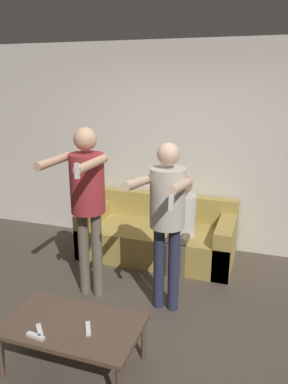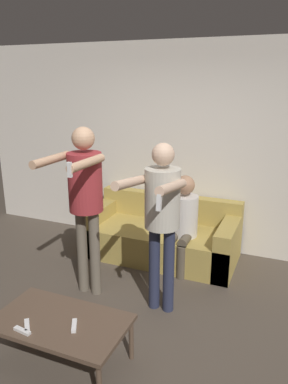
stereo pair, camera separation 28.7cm
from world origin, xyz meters
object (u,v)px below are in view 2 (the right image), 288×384
(person_standing_left, at_px, (85,192))
(remote_near, at_px, (22,331))
(person_seated, at_px, (183,219))
(remote_far, at_px, (74,326))
(person_standing_right, at_px, (162,209))
(couch, at_px, (161,237))
(remote_mid, at_px, (27,325))
(coffee_table, at_px, (60,324))

(person_standing_left, xyz_separation_m, remote_near, (0.18, -1.24, -0.72))
(person_seated, height_order, remote_far, person_seated)
(person_standing_right, relative_size, remote_far, 11.34)
(couch, bearing_deg, remote_near, -95.64)
(person_standing_left, bearing_deg, remote_near, -81.96)
(remote_near, bearing_deg, couch, 84.36)
(remote_mid, bearing_deg, remote_near, -83.12)
(couch, height_order, person_standing_right, person_standing_right)
(person_seated, distance_m, remote_mid, 2.21)
(person_standing_left, relative_size, remote_mid, 13.13)
(couch, relative_size, remote_far, 13.06)
(remote_mid, bearing_deg, person_seated, 74.51)
(coffee_table, bearing_deg, remote_far, -11.04)
(coffee_table, distance_m, remote_far, 0.16)
(remote_near, distance_m, remote_far, 0.38)
(remote_mid, bearing_deg, coffee_table, 42.03)
(person_standing_left, bearing_deg, person_standing_right, -0.43)
(couch, bearing_deg, person_seated, -30.23)
(person_seated, relative_size, remote_mid, 8.42)
(person_seated, relative_size, remote_near, 7.48)
(person_standing_right, distance_m, remote_far, 1.26)
(couch, xyz_separation_m, person_seated, (0.34, -0.20, 0.37))
(couch, relative_size, remote_mid, 14.24)
(remote_mid, bearing_deg, remote_far, 22.35)
(person_standing_left, bearing_deg, coffee_table, -70.81)
(person_standing_left, height_order, person_seated, person_standing_left)
(couch, xyz_separation_m, remote_far, (0.09, -2.18, 0.16))
(person_seated, relative_size, remote_far, 7.72)
(person_standing_left, height_order, remote_far, person_standing_left)
(remote_mid, bearing_deg, person_standing_right, 60.83)
(person_standing_left, xyz_separation_m, person_seated, (0.76, 0.94, -0.51))
(couch, relative_size, person_standing_right, 1.15)
(person_standing_right, distance_m, coffee_table, 1.31)
(remote_far, bearing_deg, coffee_table, 168.96)
(couch, height_order, remote_mid, couch)
(coffee_table, xyz_separation_m, remote_near, (-0.18, -0.23, 0.05))
(couch, relative_size, person_standing_left, 1.08)
(person_standing_left, relative_size, person_standing_right, 1.06)
(remote_mid, bearing_deg, couch, 84.01)
(couch, relative_size, coffee_table, 1.83)
(remote_near, distance_m, remote_mid, 0.06)
(couch, distance_m, remote_far, 2.19)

